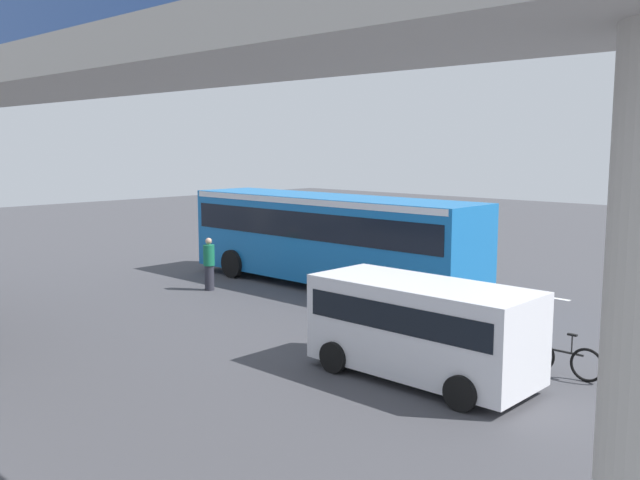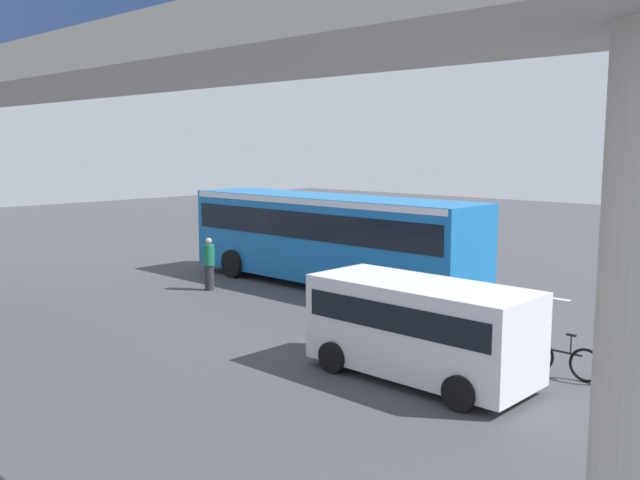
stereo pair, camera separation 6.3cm
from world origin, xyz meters
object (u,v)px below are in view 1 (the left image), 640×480
at_px(bicycle_black, 562,359).
at_px(city_bus, 329,233).
at_px(bicycle_green, 486,326).
at_px(pedestrian, 209,264).
at_px(parked_van, 422,324).
at_px(traffic_sign, 375,221).

bearing_deg(bicycle_black, city_bus, -19.64).
relative_size(bicycle_black, bicycle_green, 1.00).
distance_m(city_bus, bicycle_green, 7.99).
relative_size(bicycle_black, pedestrian, 0.99).
bearing_deg(bicycle_green, pedestrian, 5.56).
distance_m(city_bus, bicycle_black, 10.77).
distance_m(parked_van, bicycle_green, 3.57).
bearing_deg(bicycle_green, bicycle_black, 153.35).
xyz_separation_m(parked_van, bicycle_green, (0.44, -3.45, -0.81)).
height_order(parked_van, pedestrian, parked_van).
distance_m(bicycle_black, pedestrian, 12.54).
bearing_deg(pedestrian, city_bus, -127.15).
distance_m(city_bus, pedestrian, 4.23).
relative_size(parked_van, bicycle_black, 2.71).
distance_m(parked_van, traffic_sign, 13.35).
relative_size(parked_van, pedestrian, 2.68).
height_order(city_bus, traffic_sign, city_bus).
relative_size(city_bus, pedestrian, 6.44).
distance_m(bicycle_black, traffic_sign, 13.61).
xyz_separation_m(bicycle_black, bicycle_green, (2.55, -1.28, 0.00)).
bearing_deg(parked_van, bicycle_black, -134.11).
height_order(city_bus, bicycle_black, city_bus).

